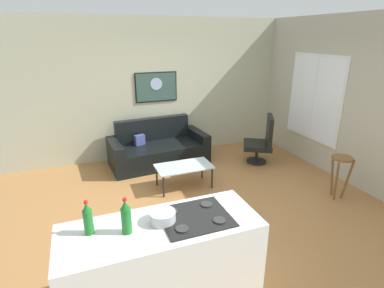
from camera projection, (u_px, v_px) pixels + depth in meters
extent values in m
cube|color=#A5703E|center=(209.00, 208.00, 4.58)|extent=(6.40, 6.40, 0.04)
cube|color=#B0B295|center=(163.00, 89.00, 6.23)|extent=(6.40, 0.05, 2.80)
cube|color=#B3AE98|center=(342.00, 99.00, 5.24)|extent=(0.05, 6.40, 2.80)
cube|color=black|center=(159.00, 154.00, 6.06)|extent=(1.60, 1.00, 0.40)
cube|color=black|center=(153.00, 129.00, 6.22)|extent=(1.55, 0.28, 0.46)
cube|color=black|center=(116.00, 157.00, 5.68)|extent=(0.25, 0.89, 0.58)
cube|color=black|center=(197.00, 144.00, 6.38)|extent=(0.25, 0.89, 0.58)
cube|color=#3B4985|center=(140.00, 140.00, 5.96)|extent=(0.22, 0.15, 0.20)
cube|color=silver|center=(184.00, 166.00, 5.06)|extent=(0.94, 0.51, 0.02)
cylinder|color=#232326|center=(164.00, 187.00, 4.79)|extent=(0.03, 0.03, 0.37)
cylinder|color=#232326|center=(212.00, 178.00, 5.08)|extent=(0.03, 0.03, 0.37)
cylinder|color=#232326|center=(157.00, 176.00, 5.17)|extent=(0.03, 0.03, 0.37)
cylinder|color=#232326|center=(202.00, 168.00, 5.46)|extent=(0.03, 0.03, 0.37)
cylinder|color=black|center=(256.00, 161.00, 6.18)|extent=(0.40, 0.40, 0.04)
cylinder|color=black|center=(257.00, 153.00, 6.11)|extent=(0.06, 0.06, 0.34)
cube|color=black|center=(257.00, 145.00, 6.06)|extent=(0.76, 0.76, 0.10)
cube|color=black|center=(270.00, 130.00, 5.92)|extent=(0.35, 0.53, 0.56)
cylinder|color=brown|center=(342.00, 158.00, 4.60)|extent=(0.31, 0.31, 0.03)
cylinder|color=brown|center=(332.00, 175.00, 4.84)|extent=(0.04, 0.13, 0.67)
cylinder|color=brown|center=(336.00, 182.00, 4.62)|extent=(0.13, 0.10, 0.67)
cylinder|color=brown|center=(347.00, 179.00, 4.70)|extent=(0.13, 0.10, 0.67)
cube|color=silver|center=(163.00, 269.00, 2.72)|extent=(1.72, 0.66, 0.93)
cube|color=black|center=(195.00, 217.00, 2.66)|extent=(0.60, 0.52, 0.01)
cylinder|color=#2D2D2D|center=(182.00, 229.00, 2.48)|extent=(0.11, 0.11, 0.01)
cylinder|color=#2D2D2D|center=(219.00, 220.00, 2.59)|extent=(0.11, 0.11, 0.01)
cylinder|color=#2D2D2D|center=(172.00, 211.00, 2.73)|extent=(0.11, 0.11, 0.01)
cylinder|color=#2D2D2D|center=(206.00, 204.00, 2.84)|extent=(0.11, 0.11, 0.01)
cylinder|color=#1B7026|center=(88.00, 222.00, 2.42)|extent=(0.08, 0.08, 0.21)
cone|color=#1B7026|center=(86.00, 207.00, 2.37)|extent=(0.07, 0.07, 0.07)
cylinder|color=red|center=(86.00, 202.00, 2.36)|extent=(0.03, 0.03, 0.02)
cylinder|color=#1B7026|center=(126.00, 221.00, 2.43)|extent=(0.08, 0.08, 0.22)
cone|color=#1B7026|center=(125.00, 205.00, 2.38)|extent=(0.07, 0.07, 0.07)
cylinder|color=red|center=(125.00, 199.00, 2.36)|extent=(0.03, 0.03, 0.03)
cylinder|color=silver|center=(163.00, 221.00, 2.60)|extent=(0.13, 0.13, 0.01)
cylinder|color=silver|center=(162.00, 217.00, 2.59)|extent=(0.23, 0.23, 0.10)
cube|color=black|center=(156.00, 87.00, 6.13)|extent=(0.87, 0.01, 0.60)
cube|color=#365249|center=(156.00, 87.00, 6.12)|extent=(0.82, 0.02, 0.55)
cylinder|color=#A1B3D7|center=(156.00, 84.00, 6.09)|extent=(0.24, 0.01, 0.24)
cube|color=silver|center=(315.00, 98.00, 5.79)|extent=(0.02, 1.38, 1.63)
cube|color=white|center=(314.00, 98.00, 5.79)|extent=(0.01, 1.30, 1.55)
cube|color=silver|center=(314.00, 98.00, 5.79)|extent=(0.01, 0.04, 1.55)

